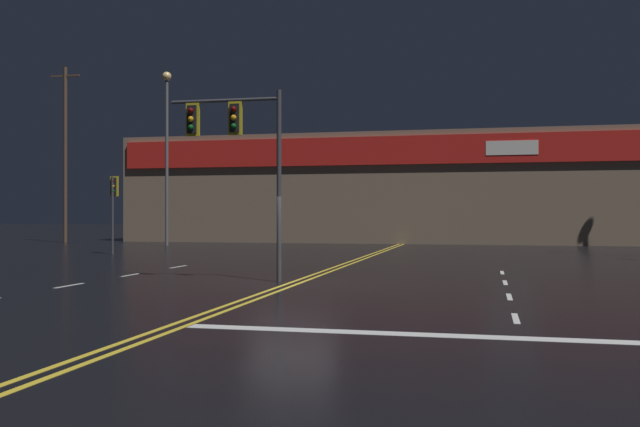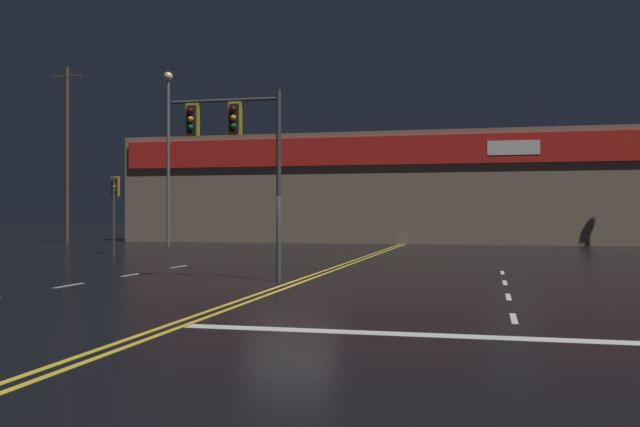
# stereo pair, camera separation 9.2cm
# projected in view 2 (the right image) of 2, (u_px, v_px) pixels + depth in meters

# --- Properties ---
(ground_plane) EXTENTS (200.00, 200.00, 0.00)m
(ground_plane) POSITION_uv_depth(u_px,v_px,m) (291.00, 284.00, 20.13)
(ground_plane) COLOR black
(road_markings) EXTENTS (17.50, 60.00, 0.01)m
(road_markings) POSITION_uv_depth(u_px,v_px,m) (323.00, 292.00, 18.16)
(road_markings) COLOR gold
(road_markings) RESTS_ON ground
(traffic_signal_median) EXTENTS (3.44, 0.36, 5.61)m
(traffic_signal_median) POSITION_uv_depth(u_px,v_px,m) (234.00, 138.00, 21.10)
(traffic_signal_median) COLOR #38383D
(traffic_signal_median) RESTS_ON ground
(traffic_signal_corner_northwest) EXTENTS (0.42, 0.36, 3.84)m
(traffic_signal_corner_northwest) POSITION_uv_depth(u_px,v_px,m) (115.00, 197.00, 35.06)
(traffic_signal_corner_northwest) COLOR #38383D
(traffic_signal_corner_northwest) RESTS_ON ground
(streetlight_far_right) EXTENTS (0.56, 0.56, 10.83)m
(streetlight_far_right) POSITION_uv_depth(u_px,v_px,m) (168.00, 137.00, 44.34)
(streetlight_far_right) COLOR #59595E
(streetlight_far_right) RESTS_ON ground
(building_backdrop) EXTENTS (39.89, 10.23, 7.45)m
(building_backdrop) POSITION_uv_depth(u_px,v_px,m) (411.00, 190.00, 51.33)
(building_backdrop) COLOR #7A6651
(building_backdrop) RESTS_ON ground
(utility_pole_row) EXTENTS (46.53, 0.26, 12.19)m
(utility_pole_row) POSITION_uv_depth(u_px,v_px,m) (380.00, 146.00, 44.53)
(utility_pole_row) COLOR #4C3828
(utility_pole_row) RESTS_ON ground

